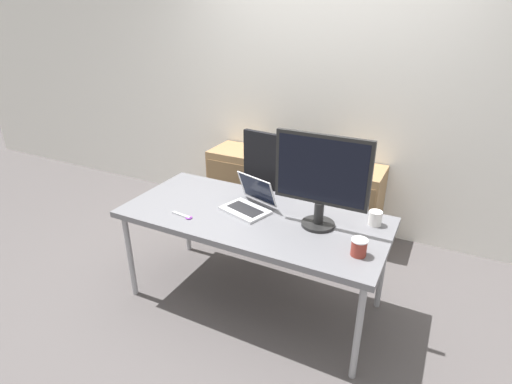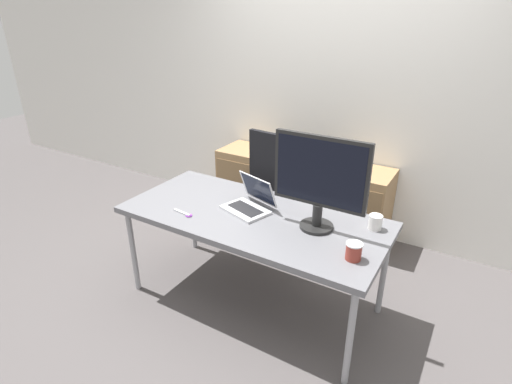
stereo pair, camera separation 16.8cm
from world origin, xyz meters
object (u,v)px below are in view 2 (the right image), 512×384
at_px(cabinet_right, 361,209).
at_px(laptop_center, 250,203).
at_px(office_chair, 285,205).
at_px(cabinet_left, 247,181).
at_px(coffee_cup_white, 375,222).
at_px(coffee_cup_brown, 354,251).
at_px(monitor, 320,179).

distance_m(cabinet_right, laptop_center, 1.26).
distance_m(office_chair, cabinet_left, 0.76).
height_order(office_chair, cabinet_right, office_chair).
distance_m(coffee_cup_white, coffee_cup_brown, 0.39).
distance_m(office_chair, monitor, 1.09).
bearing_deg(coffee_cup_white, cabinet_left, 148.89).
bearing_deg(coffee_cup_brown, cabinet_left, 139.20).
relative_size(cabinet_left, laptop_center, 1.94).
relative_size(cabinet_left, coffee_cup_brown, 7.01).
relative_size(cabinet_right, monitor, 1.18).
bearing_deg(coffee_cup_white, laptop_center, -168.22).
bearing_deg(monitor, laptop_center, 179.39).
relative_size(laptop_center, coffee_cup_white, 3.88).
relative_size(laptop_center, coffee_cup_brown, 3.61).
bearing_deg(laptop_center, cabinet_left, 123.40).
bearing_deg(monitor, cabinet_left, 137.89).
height_order(office_chair, cabinet_left, office_chair).
bearing_deg(coffee_cup_white, monitor, -151.11).
bearing_deg(cabinet_left, coffee_cup_white, -31.11).
xyz_separation_m(office_chair, coffee_cup_white, (0.88, -0.52, 0.33)).
relative_size(cabinet_right, coffee_cup_white, 7.53).
height_order(monitor, coffee_cup_white, monitor).
height_order(cabinet_left, laptop_center, laptop_center).
distance_m(cabinet_left, monitor, 1.77).
distance_m(cabinet_right, coffee_cup_brown, 1.41).
bearing_deg(monitor, coffee_cup_brown, -35.12).
relative_size(coffee_cup_white, coffee_cup_brown, 0.93).
height_order(cabinet_left, coffee_cup_white, coffee_cup_white).
bearing_deg(cabinet_right, laptop_center, -113.47).
height_order(cabinet_left, cabinet_right, same).
relative_size(office_chair, monitor, 1.84).
height_order(office_chair, coffee_cup_white, office_chair).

